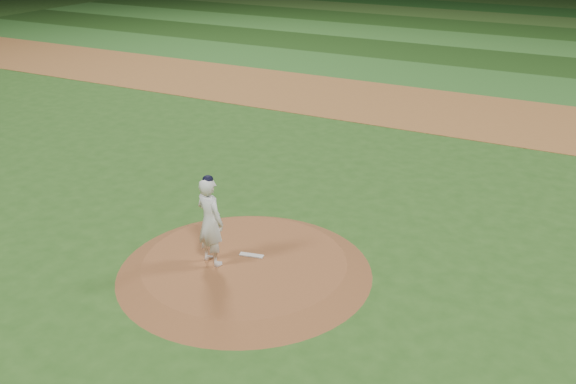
{
  "coord_description": "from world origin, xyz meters",
  "views": [
    {
      "loc": [
        6.44,
        -10.21,
        7.17
      ],
      "look_at": [
        0.0,
        2.0,
        1.1
      ],
      "focal_mm": 40.0,
      "sensor_mm": 36.0,
      "label": 1
    }
  ],
  "objects_px": {
    "pitching_rubber": "(252,255)",
    "pitcher_on_mound": "(210,221)",
    "rosin_bag": "(212,236)",
    "pitchers_mound": "(245,266)"
  },
  "relations": [
    {
      "from": "pitching_rubber",
      "to": "pitcher_on_mound",
      "type": "relative_size",
      "value": 0.27
    },
    {
      "from": "rosin_bag",
      "to": "pitchers_mound",
      "type": "bearing_deg",
      "value": -25.5
    },
    {
      "from": "pitchers_mound",
      "to": "pitching_rubber",
      "type": "xyz_separation_m",
      "value": [
        0.01,
        0.27,
        0.14
      ]
    },
    {
      "from": "pitchers_mound",
      "to": "rosin_bag",
      "type": "relative_size",
      "value": 40.97
    },
    {
      "from": "pitchers_mound",
      "to": "rosin_bag",
      "type": "xyz_separation_m",
      "value": [
        -1.25,
        0.59,
        0.16
      ]
    },
    {
      "from": "pitching_rubber",
      "to": "rosin_bag",
      "type": "height_order",
      "value": "rosin_bag"
    },
    {
      "from": "pitchers_mound",
      "to": "rosin_bag",
      "type": "distance_m",
      "value": 1.39
    },
    {
      "from": "pitcher_on_mound",
      "to": "rosin_bag",
      "type": "bearing_deg",
      "value": 124.33
    },
    {
      "from": "rosin_bag",
      "to": "pitcher_on_mound",
      "type": "bearing_deg",
      "value": -55.67
    },
    {
      "from": "rosin_bag",
      "to": "pitcher_on_mound",
      "type": "distance_m",
      "value": 1.5
    }
  ]
}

